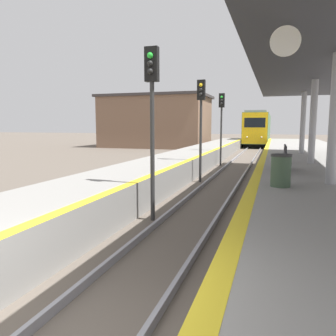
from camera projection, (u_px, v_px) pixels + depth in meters
The scene contains 8 objects.
train at pixel (259, 129), 45.73m from camera, with size 2.86×19.77×4.37m.
signal_near at pixel (152, 102), 8.80m from camera, with size 0.36×0.31×4.71m.
signal_mid at pixel (201, 112), 15.05m from camera, with size 0.36×0.31×4.71m.
signal_far at pixel (221, 116), 21.30m from camera, with size 0.36×0.31×4.71m.
station_canopy at pixel (324, 69), 11.16m from camera, with size 4.70×21.28×3.74m.
trash_bin at pixel (281, 170), 8.71m from camera, with size 0.55×0.55×0.87m.
bench at pixel (281, 157), 11.74m from camera, with size 0.44×1.58×0.92m.
station_building at pixel (156, 121), 40.41m from camera, with size 12.97×8.19×6.28m.
Camera 1 is at (2.16, -2.79, 2.65)m, focal length 35.00 mm.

